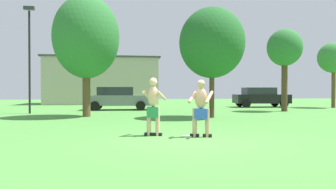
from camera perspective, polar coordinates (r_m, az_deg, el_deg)
The scene contains 12 objects.
ground_plane at distance 8.44m, azimuth 3.79°, elevation -8.45°, with size 80.00×80.00×0.00m, color #4C8E3D.
player_with_cap at distance 9.04m, azimuth 6.06°, elevation -2.02°, with size 0.83×0.65×1.67m.
player_in_green at distance 9.26m, azimuth -2.71°, elevation -1.95°, with size 0.77×0.70×1.73m.
frisbee at distance 9.15m, azimuth 3.53°, elevation -7.65°, with size 0.29×0.29×0.03m, color white.
car_black_near_post at distance 26.26m, azimuth 16.58°, elevation -0.42°, with size 4.43×2.31×1.58m.
car_gray_mid_lot at distance 21.79m, azimuth -9.16°, elevation -0.64°, with size 4.38×2.18×1.58m.
lamp_post at distance 19.99m, azimuth -24.04°, elevation 7.67°, with size 0.60×0.24×6.23m.
outbuilding_behind_lot at distance 32.58m, azimuth -11.80°, elevation 2.46°, with size 11.20×5.93×4.64m.
tree_left_field at distance 21.57m, azimuth 20.56°, elevation 7.82°, with size 2.22×2.22×5.30m.
tree_right_field at distance 15.72m, azimuth 8.04°, elevation 9.32°, with size 3.23×3.23×5.45m.
tree_behind_players at distance 27.51m, azimuth 28.06°, elevation 5.91°, with size 2.37×2.37×5.10m.
tree_near_building at distance 16.73m, azimuth -14.73°, elevation 10.08°, with size 3.37×3.37×6.21m.
Camera 1 is at (-1.74, -8.15, 1.35)m, focal length 33.30 mm.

